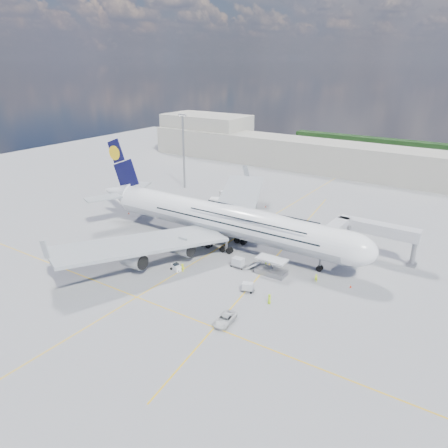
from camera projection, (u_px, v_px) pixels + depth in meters
The scene contains 31 objects.
ground at pixel (199, 260), 99.48m from camera, with size 300.00×300.00×0.00m, color gray.
taxi_line_main at pixel (199, 260), 99.48m from camera, with size 0.25×220.00×0.01m, color #E7B00C.
taxi_line_cross at pixel (137, 297), 83.93m from camera, with size 120.00×0.25×0.01m, color #E7B00C.
taxi_line_diag at pixel (274, 259), 99.99m from camera, with size 0.25×100.00×0.01m, color #E7B00C.
airliner at pixel (224, 219), 104.68m from camera, with size 77.26×79.15×23.71m.
jet_bridge at pixel (361, 231), 97.86m from camera, with size 18.80×12.10×8.50m.
cargo_loader at pixel (271, 269), 92.56m from camera, with size 8.53×3.20×3.67m.
light_mast at pixel (184, 151), 150.53m from camera, with size 3.00×0.70×25.50m.
terminal at pixel (344, 159), 171.21m from camera, with size 180.00×16.00×12.00m, color #B2AD9E.
hangar at pixel (207, 134), 210.35m from camera, with size 40.00×22.00×18.00m, color #B2AD9E.
dolly_row_a at pixel (131, 253), 101.96m from camera, with size 2.93×1.67×0.42m.
dolly_row_b at pixel (100, 249), 102.58m from camera, with size 3.28×1.79×2.05m.
dolly_row_c at pixel (132, 252), 101.04m from camera, with size 3.44×2.39×1.98m.
dolly_back at pixel (102, 245), 106.40m from camera, with size 3.54×2.15×0.49m.
dolly_nose_far at pixel (248, 287), 85.79m from camera, with size 3.12×2.30×1.77m.
dolly_nose_near at pixel (238, 262), 95.70m from camera, with size 3.45×1.90×2.15m.
baggage_tug at pixel (176, 267), 94.39m from camera, with size 2.80×1.94×1.60m.
catering_truck_inner at pixel (221, 206), 129.16m from camera, with size 7.91×5.30×4.36m.
catering_truck_outer at pixel (229, 200), 135.11m from camera, with size 7.84×4.92×4.35m.
service_van at pixel (225, 319), 75.41m from camera, with size 2.52×5.46×1.52m, color silver.
crew_nose at pixel (316, 278), 89.34m from camera, with size 0.66×0.43×1.80m, color #D8FA1A.
crew_loader at pixel (266, 265), 95.30m from camera, with size 0.79×0.62×1.63m, color #B1FF1A.
crew_wing at pixel (148, 237), 109.86m from camera, with size 1.01×0.42×1.73m, color #D2FF1A.
crew_van at pixel (269, 299), 81.42m from camera, with size 0.95×0.62×1.95m, color #B2E918.
crew_tug at pixel (183, 268), 93.62m from camera, with size 1.21×0.69×1.87m, color #DEF019.
cone_nose at pixel (351, 286), 87.36m from camera, with size 0.41×0.41×0.53m.
cone_wing_left_inner at pixel (227, 227), 117.94m from camera, with size 0.50×0.50×0.64m.
cone_wing_left_outer at pixel (265, 206), 134.61m from camera, with size 0.38×0.38×0.48m.
cone_wing_right_inner at pixel (180, 247), 105.55m from camera, with size 0.45×0.45×0.57m.
cone_wing_right_outer at pixel (118, 253), 102.30m from camera, with size 0.45×0.45×0.57m.
cone_tail at pixel (129, 213), 128.63m from camera, with size 0.47×0.47×0.60m.
Camera 1 is at (54.75, -71.76, 43.00)m, focal length 35.00 mm.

